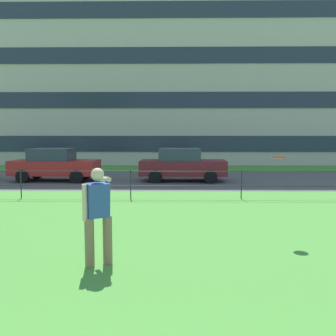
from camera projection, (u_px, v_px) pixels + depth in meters
name	position (u px, v px, depth m)	size (l,w,h in m)	color
street_strip	(143.00, 180.00, 18.35)	(80.00, 7.20, 0.01)	#565454
park_fence	(131.00, 179.00, 12.99)	(38.03, 0.04, 1.00)	#232328
person_thrower	(98.00, 213.00, 6.43)	(0.46, 0.86, 1.68)	#846B4C
frisbee	(279.00, 158.00, 8.06)	(0.38, 0.38, 0.07)	red
car_red_left	(55.00, 164.00, 17.86)	(4.05, 1.91, 1.54)	red
car_maroon_center	(182.00, 165.00, 17.75)	(4.04, 1.89, 1.54)	maroon
apartment_building_background	(204.00, 51.00, 32.35)	(38.76, 13.80, 18.50)	beige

